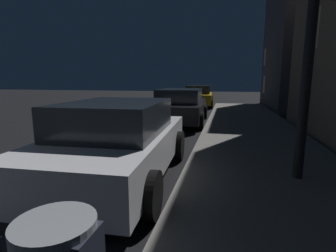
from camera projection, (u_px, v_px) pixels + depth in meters
car_white at (118, 141)px, 4.62m from camera, size 2.20×4.23×1.43m
car_black at (180, 106)px, 10.74m from camera, size 2.23×4.56×1.43m
car_yellow_cab at (198, 96)px, 17.35m from camera, size 2.16×4.12×1.43m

